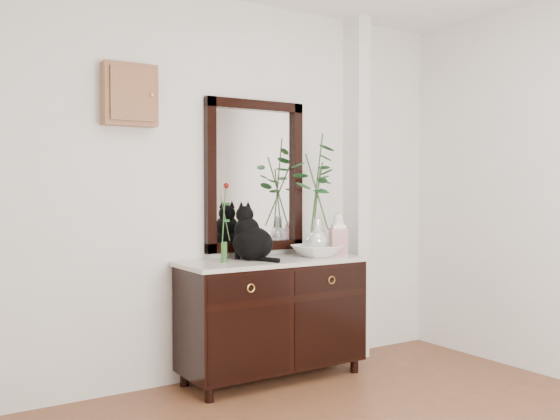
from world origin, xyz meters
TOP-DOWN VIEW (x-y plane):
  - wall_back at (0.00, 1.98)m, footprint 3.60×0.04m
  - pilaster at (1.00, 1.90)m, footprint 0.12×0.20m
  - sideboard at (0.10, 1.73)m, footprint 1.33×0.52m
  - wall_mirror at (0.10, 1.97)m, footprint 0.80×0.06m
  - key_cabinet at (-0.85, 1.94)m, footprint 0.35×0.10m
  - cat at (-0.03, 1.77)m, footprint 0.37×0.40m
  - lotus_bowl at (0.47, 1.71)m, footprint 0.35×0.35m
  - vase_branches at (0.47, 1.71)m, footprint 0.55×0.55m
  - bud_vase_rose at (-0.27, 1.74)m, footprint 0.08×0.08m
  - ginger_jar at (0.65, 1.69)m, footprint 0.16×0.16m

SIDE VIEW (x-z plane):
  - sideboard at x=0.10m, z-range 0.06..0.88m
  - lotus_bowl at x=0.47m, z-range 0.85..0.93m
  - ginger_jar at x=0.65m, z-range 0.85..1.17m
  - cat at x=-0.03m, z-range 0.85..1.24m
  - bud_vase_rose at x=-0.27m, z-range 0.85..1.40m
  - vase_branches at x=0.47m, z-range 0.87..1.76m
  - wall_back at x=0.00m, z-range 0.00..2.70m
  - pilaster at x=1.00m, z-range 0.00..2.70m
  - wall_mirror at x=0.10m, z-range 0.89..1.99m
  - key_cabinet at x=-0.85m, z-range 1.75..2.15m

